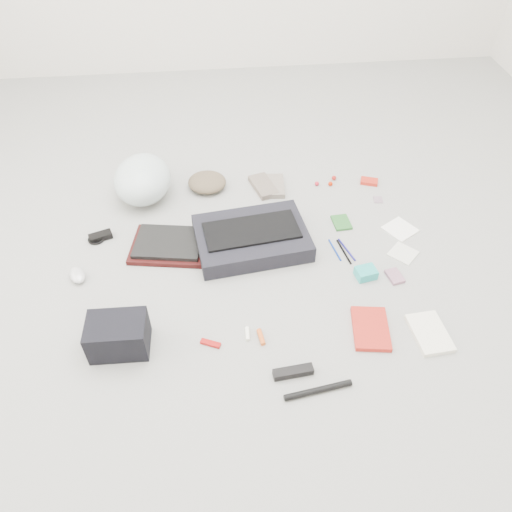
{
  "coord_description": "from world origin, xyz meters",
  "views": [
    {
      "loc": [
        -0.16,
        -1.54,
        1.58
      ],
      "look_at": [
        0.0,
        0.0,
        0.05
      ],
      "focal_mm": 35.0,
      "sensor_mm": 36.0,
      "label": 1
    }
  ],
  "objects": [
    {
      "name": "pen_black",
      "position": [
        0.4,
        0.03,
        0.0
      ],
      "size": [
        0.04,
        0.16,
        0.01
      ],
      "primitive_type": "cylinder",
      "rotation": [
        1.57,
        0.0,
        0.17
      ],
      "color": "black",
      "rests_on": "ground_plane"
    },
    {
      "name": "laptop",
      "position": [
        -0.38,
        0.15,
        0.03
      ],
      "size": [
        0.33,
        0.26,
        0.02
      ],
      "primitive_type": "cube",
      "rotation": [
        0.0,
        0.0,
        -0.17
      ],
      "color": "black",
      "rests_on": "laptop_sleeve"
    },
    {
      "name": "altoids_tin",
      "position": [
        0.66,
        0.53,
        0.01
      ],
      "size": [
        0.1,
        0.08,
        0.02
      ],
      "primitive_type": "cube",
      "rotation": [
        0.0,
        0.0,
        -0.33
      ],
      "color": "red",
      "rests_on": "ground_plane"
    },
    {
      "name": "camera_bag",
      "position": [
        -0.56,
        -0.38,
        0.07
      ],
      "size": [
        0.22,
        0.16,
        0.14
      ],
      "primitive_type": "cube",
      "rotation": [
        0.0,
        0.0,
        -0.03
      ],
      "color": "black",
      "rests_on": "ground_plane"
    },
    {
      "name": "mouse",
      "position": [
        -0.77,
        -0.0,
        0.02
      ],
      "size": [
        0.1,
        0.12,
        0.04
      ],
      "primitive_type": "ellipsoid",
      "rotation": [
        0.0,
        0.0,
        0.42
      ],
      "color": "silver",
      "rests_on": "ground_plane"
    },
    {
      "name": "napkin_top",
      "position": [
        0.71,
        0.15,
        0.0
      ],
      "size": [
        0.18,
        0.18,
        0.01
      ],
      "primitive_type": "cube",
      "rotation": [
        0.0,
        0.0,
        0.55
      ],
      "color": "white",
      "rests_on": "ground_plane"
    },
    {
      "name": "accordion_wallet",
      "position": [
        0.46,
        -0.12,
        0.02
      ],
      "size": [
        0.1,
        0.08,
        0.04
      ],
      "primitive_type": "cube",
      "rotation": [
        0.0,
        0.0,
        0.19
      ],
      "color": "#24B1AA",
      "rests_on": "ground_plane"
    },
    {
      "name": "mitten_right",
      "position": [
        0.16,
        0.54,
        0.01
      ],
      "size": [
        0.11,
        0.19,
        0.03
      ],
      "primitive_type": "cube",
      "rotation": [
        0.0,
        0.0,
        -0.08
      ],
      "color": "gray",
      "rests_on": "ground_plane"
    },
    {
      "name": "ground_plane",
      "position": [
        0.0,
        0.0,
        0.0
      ],
      "size": [
        4.0,
        4.0,
        0.0
      ],
      "primitive_type": "plane",
      "color": "gray"
    },
    {
      "name": "bike_helmet",
      "position": [
        -0.51,
        0.55,
        0.11
      ],
      "size": [
        0.31,
        0.37,
        0.21
      ],
      "primitive_type": "ellipsoid",
      "rotation": [
        0.0,
        0.0,
        -0.08
      ],
      "color": "silver",
      "rests_on": "ground_plane"
    },
    {
      "name": "messenger_bag",
      "position": [
        -0.01,
        0.13,
        0.04
      ],
      "size": [
        0.54,
        0.41,
        0.08
      ],
      "primitive_type": "cube",
      "rotation": [
        0.0,
        0.0,
        0.13
      ],
      "color": "black",
      "rests_on": "ground_plane"
    },
    {
      "name": "cable_coil",
      "position": [
        -0.72,
        0.24,
        0.01
      ],
      "size": [
        0.08,
        0.08,
        0.01
      ],
      "primitive_type": "torus",
      "rotation": [
        0.0,
        0.0,
        -0.07
      ],
      "color": "black",
      "rests_on": "ground_plane"
    },
    {
      "name": "toiletry_tube_orange",
      "position": [
        -0.02,
        -0.4,
        0.01
      ],
      "size": [
        0.03,
        0.07,
        0.02
      ],
      "primitive_type": "cylinder",
      "rotation": [
        1.57,
        0.0,
        0.14
      ],
      "color": "#CC551E",
      "rests_on": "ground_plane"
    },
    {
      "name": "lollipop_a",
      "position": [
        0.38,
        0.54,
        0.01
      ],
      "size": [
        0.03,
        0.03,
        0.02
      ],
      "primitive_type": "sphere",
      "rotation": [
        0.0,
        0.0,
        -0.34
      ],
      "color": "red",
      "rests_on": "ground_plane"
    },
    {
      "name": "stamp_sheet",
      "position": [
        0.67,
        0.39,
        0.0
      ],
      "size": [
        0.05,
        0.06,
        0.0
      ],
      "primitive_type": "cube",
      "rotation": [
        0.0,
        0.0,
        -0.11
      ],
      "color": "gray",
      "rests_on": "ground_plane"
    },
    {
      "name": "pen_blue",
      "position": [
        0.37,
        0.05,
        0.0
      ],
      "size": [
        0.03,
        0.14,
        0.01
      ],
      "primitive_type": "cylinder",
      "rotation": [
        1.57,
        0.0,
        0.17
      ],
      "color": "navy",
      "rests_on": "ground_plane"
    },
    {
      "name": "napkin_bottom",
      "position": [
        0.67,
        -0.01,
        0.0
      ],
      "size": [
        0.15,
        0.15,
        0.01
      ],
      "primitive_type": "cube",
      "rotation": [
        0.0,
        0.0,
        0.78
      ],
      "color": "silver",
      "rests_on": "ground_plane"
    },
    {
      "name": "book_red",
      "position": [
        0.41,
        -0.41,
        0.01
      ],
      "size": [
        0.17,
        0.22,
        0.02
      ],
      "primitive_type": "cube",
      "rotation": [
        0.0,
        0.0,
        -0.15
      ],
      "color": "red",
      "rests_on": "ground_plane"
    },
    {
      "name": "multitool",
      "position": [
        -0.22,
        -0.41,
        0.01
      ],
      "size": [
        0.08,
        0.05,
        0.01
      ],
      "primitive_type": "cube",
      "rotation": [
        0.0,
        0.0,
        -0.41
      ],
      "color": "#990C0A",
      "rests_on": "ground_plane"
    },
    {
      "name": "notepad",
      "position": [
        0.44,
        0.23,
        0.01
      ],
      "size": [
        0.09,
        0.11,
        0.01
      ],
      "primitive_type": "cube",
      "rotation": [
        0.0,
        0.0,
        0.07
      ],
      "color": "#255D25",
      "rests_on": "ground_plane"
    },
    {
      "name": "bike_pump",
      "position": [
        0.15,
        -0.65,
        0.01
      ],
      "size": [
        0.25,
        0.06,
        0.02
      ],
      "primitive_type": "cylinder",
      "rotation": [
        0.0,
        1.57,
        0.15
      ],
      "color": "black",
      "rests_on": "ground_plane"
    },
    {
      "name": "pen_navy",
      "position": [
        0.42,
        0.04,
        0.0
      ],
      "size": [
        0.05,
        0.15,
        0.01
      ],
      "primitive_type": "cylinder",
      "rotation": [
        1.57,
        0.0,
        0.28
      ],
      "color": "navy",
      "rests_on": "ground_plane"
    },
    {
      "name": "laptop_sleeve",
      "position": [
        -0.38,
        0.15,
        0.01
      ],
      "size": [
        0.37,
        0.31,
        0.02
      ],
      "primitive_type": "cube",
      "rotation": [
        0.0,
        0.0,
        -0.17
      ],
      "color": "#350D0C",
      "rests_on": "ground_plane"
    },
    {
      "name": "u_lock",
      "position": [
        0.07,
        -0.57,
        0.01
      ],
      "size": [
        0.15,
        0.05,
        0.03
      ],
      "primitive_type": "cube",
      "rotation": [
        0.0,
        0.0,
        0.09
      ],
      "color": "black",
      "rests_on": "ground_plane"
    },
    {
      "name": "bag_flap",
      "position": [
        -0.01,
        0.13,
        0.09
      ],
      "size": [
        0.44,
        0.24,
        0.01
      ],
      "primitive_type": "cube",
      "rotation": [
        0.0,
        0.0,
        0.13
      ],
      "color": "black",
      "rests_on": "messenger_bag"
    },
    {
      "name": "toiletry_tube_white",
      "position": [
        -0.07,
        -0.38,
        0.01
      ],
      "size": [
        0.02,
        0.06,
        0.02
      ],
      "primitive_type": "cylinder",
      "rotation": [
        1.57,
        0.0,
        -0.04
      ],
      "color": "white",
      "rests_on": "ground_plane"
    },
    {
      "name": "card_deck",
      "position": [
        0.59,
        -0.15,
        0.01
      ],
      "size": [
        0.07,
        0.09,
        0.02
      ],
      "primitive_type": "cube",
      "rotation": [
        0.0,
        0.0,
        0.2
      ],
      "color": "#9C6980",
      "rests_on": "ground_plane"
    },
    {
      "name": "power_brick",
      "position": [
        -0.7,
        0.24,
        0.01
      ],
      "size": [
        0.11,
        0.08,
        0.03
      ],
      "primitive_type": "cube",
      "rotation": [
        0.0,
        0.0,
        0.34
      ],
      "color": "black",
      "rests_on": "ground_plane"
    },
    {
      "name": "mitten_left",
      "position": [
        0.1,
        0.55,
        0.01
      ],
      "size": [
        0.15,
        0.21,
        0.03
      ],
      "primitive_type": "cube",
      "rotation": [
        0.0,
        0.0,
        0.29
      ],
      "color": "#716356",
      "rests_on": "ground_plane"
    },
    {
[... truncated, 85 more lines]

